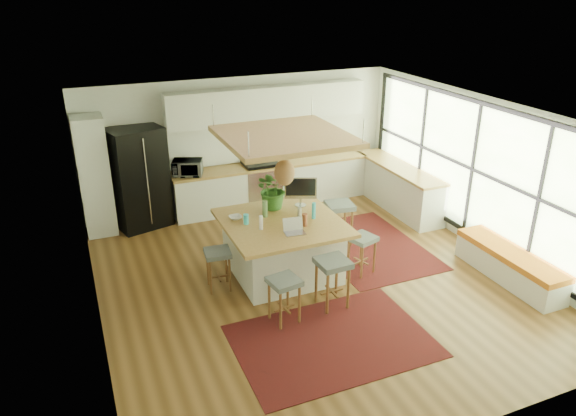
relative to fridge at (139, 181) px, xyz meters
name	(u,v)px	position (x,y,z in m)	size (l,w,h in m)	color
floor	(311,280)	(2.16, -3.20, -0.93)	(7.00, 7.00, 0.00)	#543518
ceiling	(315,116)	(2.16, -3.20, 1.78)	(7.00, 7.00, 0.00)	white
wall_back	(241,143)	(2.16, 0.30, 0.42)	(6.50, 6.50, 0.00)	silver
wall_front	(466,331)	(2.16, -6.70, 0.42)	(6.50, 6.50, 0.00)	silver
wall_left	(88,240)	(-1.09, -3.20, 0.42)	(7.00, 7.00, 0.00)	silver
wall_right	(482,175)	(5.41, -3.20, 0.42)	(7.00, 7.00, 0.00)	silver
window_wall	(481,172)	(5.38, -3.20, 0.47)	(0.10, 6.20, 2.60)	black
pantry	(94,177)	(-0.79, -0.02, 0.20)	(0.55, 0.60, 2.25)	silver
back_counter_base	(272,185)	(2.71, -0.02, -0.49)	(4.20, 0.60, 0.88)	silver
back_counter_top	(272,165)	(2.71, -0.02, -0.03)	(4.24, 0.64, 0.05)	olive
backsplash	(266,140)	(2.71, 0.28, 0.43)	(4.20, 0.02, 0.80)	white
upper_cabinets	(268,104)	(2.71, 0.12, 1.22)	(4.20, 0.34, 0.70)	silver
range	(261,184)	(2.46, -0.02, -0.43)	(0.76, 0.62, 1.00)	#A5A5AA
right_counter_base	(398,188)	(5.09, -1.20, -0.49)	(0.60, 2.50, 0.88)	silver
right_counter_top	(400,167)	(5.09, -1.20, -0.03)	(0.64, 2.54, 0.05)	olive
window_bench	(509,265)	(5.11, -4.40, -0.68)	(0.52, 2.00, 0.50)	silver
ceiling_panel	(284,154)	(1.86, -2.80, 1.12)	(1.86, 1.86, 0.80)	olive
rug_near	(332,341)	(1.75, -4.77, -0.92)	(2.60, 1.80, 0.01)	black
rug_right	(368,246)	(3.60, -2.55, -0.92)	(1.80, 2.60, 0.01)	black
fridge	(139,181)	(0.00, 0.00, 0.00)	(0.97, 0.76, 1.96)	black
island	(282,247)	(1.83, -2.78, -0.46)	(1.85, 1.85, 0.93)	olive
stool_near_left	(284,299)	(1.33, -4.08, -0.57)	(0.41, 0.41, 0.68)	#4C5354
stool_near_right	(332,285)	(2.13, -3.99, -0.57)	(0.45, 0.45, 0.77)	#4C5354
stool_right_front	(362,253)	(3.02, -3.29, -0.57)	(0.39, 0.39, 0.66)	#4C5354
stool_right_back	(339,225)	(3.19, -2.19, -0.57)	(0.47, 0.47, 0.79)	#4C5354
stool_left_side	(218,268)	(0.72, -2.87, -0.57)	(0.39, 0.39, 0.66)	#4C5354
laptop	(295,226)	(1.83, -3.28, 0.12)	(0.31, 0.33, 0.23)	#A5A5AA
monitor	(301,191)	(2.35, -2.32, 0.26)	(0.56, 0.20, 0.52)	#A5A5AA
microwave	(187,166)	(0.94, -0.06, 0.19)	(0.56, 0.31, 0.38)	#A5A5AA
island_plant	(274,193)	(1.90, -2.23, 0.28)	(0.63, 0.70, 0.55)	#1E4C19
island_bowl	(235,218)	(1.16, -2.42, 0.03)	(0.20, 0.20, 0.05)	beige
island_bottle_0	(247,219)	(1.28, -2.68, 0.10)	(0.07, 0.07, 0.19)	#39C7E4
island_bottle_1	(262,223)	(1.43, -2.93, 0.10)	(0.07, 0.07, 0.19)	white
island_bottle_2	(304,220)	(2.08, -3.08, 0.10)	(0.07, 0.07, 0.19)	brown
island_bottle_3	(301,211)	(2.18, -2.73, 0.10)	(0.07, 0.07, 0.19)	beige
island_bottle_4	(265,212)	(1.63, -2.53, 0.10)	(0.07, 0.07, 0.19)	#6B9157
island_bottle_5	(313,213)	(2.33, -2.88, 0.10)	(0.07, 0.07, 0.19)	#39C7E4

